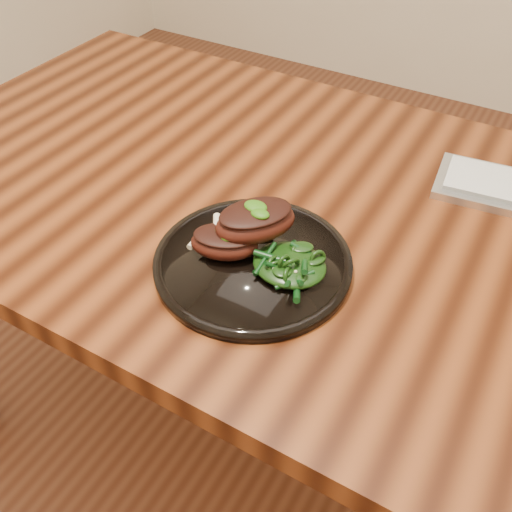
{
  "coord_description": "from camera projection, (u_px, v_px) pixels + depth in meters",
  "views": [
    {
      "loc": [
        0.25,
        -0.67,
        1.31
      ],
      "look_at": [
        -0.03,
        -0.18,
        0.78
      ],
      "focal_mm": 40.0,
      "sensor_mm": 36.0,
      "label": 1
    }
  ],
  "objects": [
    {
      "name": "desk",
      "position": [
        327.0,
        250.0,
        0.96
      ],
      "size": [
        1.6,
        0.8,
        0.75
      ],
      "color": "black",
      "rests_on": "ground"
    },
    {
      "name": "plate",
      "position": [
        253.0,
        262.0,
        0.8
      ],
      "size": [
        0.28,
        0.28,
        0.02
      ],
      "color": "black",
      "rests_on": "desk"
    },
    {
      "name": "lamb_chop_front",
      "position": [
        224.0,
        242.0,
        0.79
      ],
      "size": [
        0.11,
        0.09,
        0.04
      ],
      "color": "#3B120B",
      "rests_on": "plate"
    },
    {
      "name": "lamb_chop_back",
      "position": [
        255.0,
        221.0,
        0.79
      ],
      "size": [
        0.13,
        0.14,
        0.05
      ],
      "color": "#3B120B",
      "rests_on": "plate"
    },
    {
      "name": "herb_smear",
      "position": [
        253.0,
        226.0,
        0.85
      ],
      "size": [
        0.08,
        0.05,
        0.0
      ],
      "primitive_type": "ellipsoid",
      "color": "#1A4C08",
      "rests_on": "plate"
    },
    {
      "name": "greens_heap",
      "position": [
        290.0,
        261.0,
        0.77
      ],
      "size": [
        0.1,
        0.1,
        0.04
      ],
      "color": "black",
      "rests_on": "plate"
    }
  ]
}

